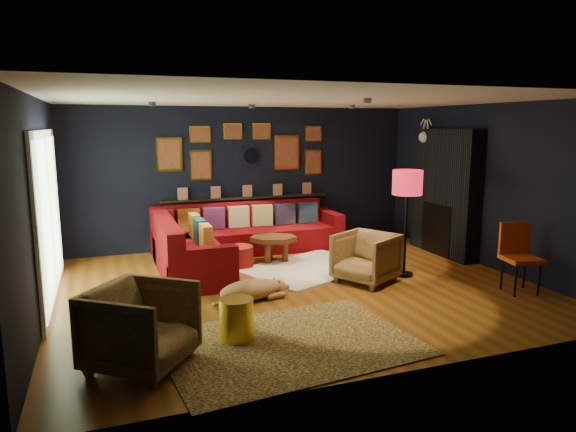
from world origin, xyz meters
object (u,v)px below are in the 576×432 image
object	(u,v)px
sectional	(227,241)
armchair_left	(141,323)
gold_stool	(236,319)
orange_chair	(518,251)
coffee_table	(274,241)
pouf	(239,256)
armchair_right	(366,255)
dog	(251,286)
floor_lamp	(407,187)

from	to	relation	value
sectional	armchair_left	distance (m)	3.98
gold_stool	orange_chair	xyz separation A→B (m)	(4.05, 0.30, 0.33)
coffee_table	orange_chair	distance (m)	3.74
armchair_left	pouf	bearing A→B (deg)	8.18
gold_stool	coffee_table	bearing A→B (deg)	64.60
armchair_right	pouf	bearing A→B (deg)	-162.05
armchair_left	gold_stool	world-z (taller)	armchair_left
orange_chair	dog	xyz separation A→B (m)	(-3.57, 0.85, -0.36)
armchair_right	orange_chair	world-z (taller)	orange_chair
armchair_right	orange_chair	distance (m)	2.07
coffee_table	gold_stool	world-z (taller)	gold_stool
orange_chair	dog	world-z (taller)	orange_chair
pouf	sectional	bearing A→B (deg)	97.45
armchair_right	dog	size ratio (longest dim) A/B	0.69
pouf	floor_lamp	size ratio (longest dim) A/B	0.30
armchair_left	armchair_right	bearing A→B (deg)	-25.46
pouf	armchair_right	distance (m)	2.10
pouf	armchair_left	bearing A→B (deg)	-119.34
floor_lamp	gold_stool	bearing A→B (deg)	-153.99
dog	gold_stool	bearing A→B (deg)	-122.57
gold_stool	floor_lamp	size ratio (longest dim) A/B	0.28
pouf	armchair_right	size ratio (longest dim) A/B	0.60
sectional	floor_lamp	xyz separation A→B (m)	(2.32, -1.86, 1.03)
coffee_table	orange_chair	world-z (taller)	orange_chair
armchair_right	coffee_table	bearing A→B (deg)	-178.96
gold_stool	floor_lamp	xyz separation A→B (m)	(2.99, 1.46, 1.13)
gold_stool	armchair_right	bearing A→B (deg)	31.06
floor_lamp	orange_chair	bearing A→B (deg)	-47.51
armchair_right	dog	world-z (taller)	armchair_right
armchair_left	dog	xyz separation A→B (m)	(1.48, 1.45, -0.24)
coffee_table	floor_lamp	size ratio (longest dim) A/B	0.59
armchair_left	orange_chair	world-z (taller)	orange_chair
gold_stool	dog	size ratio (longest dim) A/B	0.39
armchair_left	floor_lamp	distance (m)	4.45
pouf	armchair_left	xyz separation A→B (m)	(-1.73, -3.08, 0.25)
pouf	gold_stool	distance (m)	2.88
gold_stool	dog	distance (m)	1.26
coffee_table	pouf	bearing A→B (deg)	-169.53
armchair_left	gold_stool	bearing A→B (deg)	-35.92
dog	floor_lamp	bearing A→B (deg)	-2.95
gold_stool	floor_lamp	distance (m)	3.52
pouf	orange_chair	size ratio (longest dim) A/B	0.51
coffee_table	orange_chair	bearing A→B (deg)	-44.19
coffee_table	dog	size ratio (longest dim) A/B	0.81
sectional	armchair_left	bearing A→B (deg)	-114.70
sectional	dog	world-z (taller)	sectional
gold_stool	dog	xyz separation A→B (m)	(0.49, 1.16, -0.03)
orange_chair	floor_lamp	world-z (taller)	floor_lamp
coffee_table	pouf	size ratio (longest dim) A/B	1.97
floor_lamp	sectional	bearing A→B (deg)	141.32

